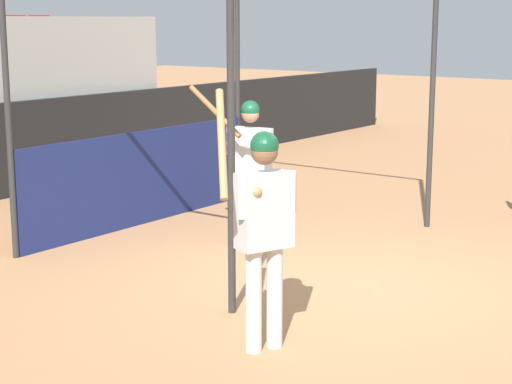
{
  "coord_description": "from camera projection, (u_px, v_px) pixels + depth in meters",
  "views": [
    {
      "loc": [
        -7.19,
        -4.03,
        2.62
      ],
      "look_at": [
        -0.64,
        0.81,
        0.97
      ],
      "focal_mm": 60.0,
      "sensor_mm": 36.0,
      "label": 1
    }
  ],
  "objects": [
    {
      "name": "player_batter",
      "position": [
        249.0,
        159.0,
        9.87
      ],
      "size": [
        0.54,
        0.92,
        1.88
      ],
      "rotation": [
        0.0,
        0.0,
        1.7
      ],
      "color": "silver",
      "rests_on": "ground"
    },
    {
      "name": "batting_cage",
      "position": [
        172.0,
        132.0,
        10.64
      ],
      "size": [
        4.15,
        3.15,
        3.11
      ],
      "color": "#282828",
      "rests_on": "ground"
    },
    {
      "name": "player_waiting",
      "position": [
        263.0,
        220.0,
        6.71
      ],
      "size": [
        0.81,
        0.56,
        2.1
      ],
      "rotation": [
        0.0,
        0.0,
        2.74
      ],
      "color": "silver",
      "rests_on": "ground"
    },
    {
      "name": "ground_plane",
      "position": [
        359.0,
        287.0,
        8.54
      ],
      "size": [
        60.0,
        60.0,
        0.0
      ],
      "primitive_type": "plane",
      "color": "#A8754C"
    },
    {
      "name": "home_plate",
      "position": [
        268.0,
        239.0,
        10.35
      ],
      "size": [
        0.44,
        0.44,
        0.02
      ],
      "color": "white",
      "rests_on": "ground"
    }
  ]
}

